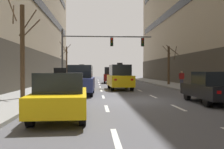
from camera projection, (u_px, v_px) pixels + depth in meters
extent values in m
plane|color=#515156|center=(133.00, 100.00, 14.38)|extent=(120.00, 120.00, 0.00)
cube|color=gray|center=(14.00, 100.00, 13.93)|extent=(3.46, 80.00, 0.14)
cube|color=silver|center=(116.00, 138.00, 6.29)|extent=(0.16, 2.00, 0.01)
cube|color=silver|center=(107.00, 108.00, 11.28)|extent=(0.16, 2.00, 0.01)
cube|color=silver|center=(103.00, 97.00, 16.26)|extent=(0.16, 2.00, 0.01)
cube|color=silver|center=(101.00, 91.00, 21.25)|extent=(0.16, 2.00, 0.01)
cube|color=silver|center=(100.00, 87.00, 26.24)|extent=(0.16, 2.00, 0.01)
cube|color=silver|center=(99.00, 84.00, 31.23)|extent=(0.16, 2.00, 0.01)
cube|color=silver|center=(99.00, 82.00, 36.22)|extent=(0.16, 2.00, 0.01)
cube|color=silver|center=(98.00, 81.00, 41.20)|extent=(0.16, 2.00, 0.01)
cube|color=silver|center=(98.00, 80.00, 46.19)|extent=(0.16, 2.00, 0.01)
cube|color=silver|center=(178.00, 108.00, 11.50)|extent=(0.16, 2.00, 0.01)
cube|color=silver|center=(153.00, 96.00, 16.49)|extent=(0.16, 2.00, 0.01)
cube|color=silver|center=(140.00, 90.00, 21.47)|extent=(0.16, 2.00, 0.01)
cube|color=silver|center=(131.00, 87.00, 26.46)|extent=(0.16, 2.00, 0.01)
cube|color=silver|center=(126.00, 84.00, 31.45)|extent=(0.16, 2.00, 0.01)
cube|color=silver|center=(121.00, 82.00, 36.44)|extent=(0.16, 2.00, 0.01)
cube|color=silver|center=(118.00, 81.00, 41.43)|extent=(0.16, 2.00, 0.01)
cube|color=silver|center=(116.00, 80.00, 46.42)|extent=(0.16, 2.00, 0.01)
cylinder|color=black|center=(72.00, 89.00, 18.91)|extent=(0.23, 0.66, 0.65)
cylinder|color=black|center=(93.00, 89.00, 18.98)|extent=(0.23, 0.66, 0.65)
cylinder|color=black|center=(67.00, 92.00, 16.26)|extent=(0.23, 0.66, 0.65)
cylinder|color=black|center=(91.00, 92.00, 16.32)|extent=(0.23, 0.66, 0.65)
cube|color=navy|center=(81.00, 84.00, 17.61)|extent=(1.93, 4.38, 0.89)
cube|color=black|center=(81.00, 72.00, 17.60)|extent=(1.65, 2.60, 0.89)
cube|color=white|center=(75.00, 81.00, 19.71)|extent=(0.20, 0.08, 0.14)
cube|color=red|center=(68.00, 83.00, 15.46)|extent=(0.20, 0.08, 0.14)
cube|color=white|center=(91.00, 81.00, 19.76)|extent=(0.20, 0.08, 0.14)
cube|color=red|center=(88.00, 83.00, 15.51)|extent=(0.20, 0.08, 0.14)
cylinder|color=black|center=(109.00, 85.00, 23.75)|extent=(0.26, 0.70, 0.69)
cylinder|color=black|center=(126.00, 85.00, 23.93)|extent=(0.26, 0.70, 0.69)
cylinder|color=black|center=(112.00, 87.00, 20.93)|extent=(0.26, 0.70, 0.69)
cylinder|color=black|center=(132.00, 87.00, 21.11)|extent=(0.26, 0.70, 0.69)
cube|color=yellow|center=(120.00, 81.00, 22.42)|extent=(2.12, 4.70, 0.95)
cube|color=black|center=(120.00, 70.00, 22.41)|extent=(1.79, 2.80, 0.95)
cube|color=white|center=(110.00, 78.00, 24.60)|extent=(0.21, 0.09, 0.15)
cube|color=red|center=(115.00, 80.00, 20.09)|extent=(0.21, 0.09, 0.15)
cube|color=white|center=(123.00, 78.00, 24.75)|extent=(0.21, 0.09, 0.15)
cube|color=red|center=(132.00, 80.00, 20.24)|extent=(0.21, 0.09, 0.15)
cube|color=black|center=(120.00, 64.00, 22.40)|extent=(0.47, 0.23, 0.19)
cylinder|color=black|center=(45.00, 104.00, 10.25)|extent=(0.24, 0.66, 0.65)
cylinder|color=black|center=(83.00, 104.00, 10.42)|extent=(0.24, 0.66, 0.65)
cylinder|color=black|center=(30.00, 116.00, 7.59)|extent=(0.24, 0.66, 0.65)
cylinder|color=black|center=(83.00, 115.00, 7.76)|extent=(0.24, 0.66, 0.65)
cube|color=yellow|center=(61.00, 100.00, 9.00)|extent=(2.00, 4.43, 0.63)
cube|color=black|center=(60.00, 82.00, 8.80)|extent=(1.66, 1.95, 0.67)
cube|color=white|center=(51.00, 92.00, 11.06)|extent=(0.20, 0.09, 0.14)
cube|color=red|center=(30.00, 106.00, 6.81)|extent=(0.20, 0.09, 0.14)
cube|color=white|center=(80.00, 92.00, 11.20)|extent=(0.20, 0.09, 0.14)
cube|color=red|center=(77.00, 105.00, 6.94)|extent=(0.20, 0.09, 0.14)
cube|color=black|center=(60.00, 70.00, 8.79)|extent=(0.44, 0.22, 0.18)
cylinder|color=black|center=(105.00, 80.00, 35.74)|extent=(0.25, 0.69, 0.68)
cylinder|color=black|center=(116.00, 80.00, 35.80)|extent=(0.25, 0.69, 0.68)
cylinder|color=black|center=(105.00, 81.00, 32.96)|extent=(0.25, 0.69, 0.68)
cylinder|color=black|center=(117.00, 81.00, 33.02)|extent=(0.25, 0.69, 0.68)
cube|color=maroon|center=(111.00, 77.00, 34.37)|extent=(2.06, 4.60, 0.93)
cube|color=black|center=(111.00, 71.00, 34.36)|extent=(1.74, 2.74, 0.93)
cube|color=white|center=(106.00, 76.00, 36.57)|extent=(0.21, 0.09, 0.14)
cube|color=red|center=(106.00, 76.00, 32.12)|extent=(0.21, 0.09, 0.14)
cube|color=white|center=(115.00, 76.00, 36.62)|extent=(0.21, 0.09, 0.14)
cube|color=red|center=(116.00, 76.00, 32.17)|extent=(0.21, 0.09, 0.14)
cylinder|color=black|center=(74.00, 85.00, 24.27)|extent=(0.23, 0.66, 0.65)
cylinder|color=black|center=(90.00, 85.00, 24.41)|extent=(0.23, 0.66, 0.65)
cylinder|color=black|center=(72.00, 87.00, 21.60)|extent=(0.23, 0.66, 0.65)
cylinder|color=black|center=(90.00, 87.00, 21.74)|extent=(0.23, 0.66, 0.65)
cube|color=yellow|center=(82.00, 81.00, 23.00)|extent=(1.91, 4.40, 0.89)
cube|color=black|center=(82.00, 71.00, 22.98)|extent=(1.64, 2.61, 0.89)
cube|color=white|center=(76.00, 78.00, 25.07)|extent=(0.20, 0.08, 0.14)
cube|color=red|center=(73.00, 80.00, 20.81)|extent=(0.20, 0.08, 0.14)
cube|color=white|center=(89.00, 78.00, 25.18)|extent=(0.20, 0.08, 0.14)
cube|color=red|center=(89.00, 80.00, 20.92)|extent=(0.20, 0.08, 0.14)
cube|color=black|center=(82.00, 65.00, 22.97)|extent=(0.44, 0.21, 0.18)
cylinder|color=black|center=(187.00, 95.00, 14.40)|extent=(0.24, 0.67, 0.67)
cylinder|color=black|center=(214.00, 94.00, 14.47)|extent=(0.24, 0.67, 0.67)
cylinder|color=black|center=(207.00, 100.00, 11.68)|extent=(0.24, 0.67, 0.67)
cube|color=black|center=(211.00, 91.00, 13.07)|extent=(1.96, 4.48, 0.64)
cube|color=black|center=(213.00, 78.00, 12.86)|extent=(1.66, 1.95, 0.69)
cube|color=white|center=(185.00, 86.00, 15.22)|extent=(0.20, 0.09, 0.14)
cube|color=red|center=(219.00, 92.00, 10.87)|extent=(0.20, 0.09, 0.14)
cube|color=white|center=(206.00, 86.00, 15.27)|extent=(0.20, 0.09, 0.14)
cylinder|color=#4C4C51|center=(62.00, 58.00, 24.16)|extent=(0.18, 0.18, 5.62)
cylinder|color=#4C4C51|center=(107.00, 37.00, 24.43)|extent=(8.76, 0.12, 0.12)
cube|color=black|center=(112.00, 42.00, 24.46)|extent=(0.28, 0.24, 0.84)
sphere|color=red|center=(112.00, 39.00, 24.32)|extent=(0.17, 0.17, 0.17)
sphere|color=#523505|center=(112.00, 42.00, 24.32)|extent=(0.17, 0.17, 0.17)
sphere|color=#073E10|center=(112.00, 44.00, 24.33)|extent=(0.17, 0.17, 0.17)
cube|color=black|center=(143.00, 42.00, 24.67)|extent=(0.28, 0.24, 0.84)
sphere|color=red|center=(143.00, 39.00, 24.53)|extent=(0.17, 0.17, 0.17)
sphere|color=#523505|center=(143.00, 42.00, 24.53)|extent=(0.17, 0.17, 0.17)
sphere|color=#073E10|center=(143.00, 45.00, 24.53)|extent=(0.17, 0.17, 0.17)
cylinder|color=#4C3823|center=(169.00, 65.00, 28.90)|extent=(0.26, 0.26, 4.39)
cylinder|color=#42301E|center=(172.00, 50.00, 28.13)|extent=(1.58, 0.47, 1.09)
cylinder|color=#42301E|center=(175.00, 53.00, 28.83)|extent=(0.28, 1.54, 1.51)
cylinder|color=#42301E|center=(166.00, 50.00, 28.51)|extent=(0.76, 0.82, 1.03)
cylinder|color=#4C3823|center=(67.00, 64.00, 36.41)|extent=(0.21, 0.21, 5.10)
cylinder|color=#42301E|center=(65.00, 50.00, 35.88)|extent=(1.05, 0.51, 0.89)
cylinder|color=#42301E|center=(68.00, 48.00, 36.82)|extent=(0.95, 0.34, 1.00)
cylinder|color=#42301E|center=(63.00, 54.00, 36.68)|extent=(0.74, 1.17, 0.98)
cylinder|color=#42301E|center=(64.00, 47.00, 35.74)|extent=(1.31, 0.83, 1.61)
cylinder|color=#4C3823|center=(22.00, 52.00, 14.28)|extent=(0.26, 0.26, 5.34)
cylinder|color=#42301E|center=(12.00, 10.00, 13.86)|extent=(0.81, 0.97, 1.45)
cylinder|color=#42301E|center=(32.00, 28.00, 14.85)|extent=(1.20, 0.87, 0.91)
cylinder|color=#42301E|center=(28.00, 23.00, 14.82)|extent=(1.18, 0.41, 1.55)
cylinder|color=#42301E|center=(13.00, 14.00, 14.10)|extent=(0.33, 0.99, 1.26)
cylinder|color=#383D59|center=(181.00, 83.00, 23.14)|extent=(0.13, 0.13, 0.78)
cylinder|color=#383D59|center=(182.00, 83.00, 23.17)|extent=(0.13, 0.13, 0.78)
cube|color=maroon|center=(182.00, 76.00, 23.15)|extent=(0.36, 0.23, 0.56)
sphere|color=#D8AD84|center=(182.00, 72.00, 23.14)|extent=(0.20, 0.20, 0.20)
cylinder|color=maroon|center=(179.00, 76.00, 23.11)|extent=(0.09, 0.09, 0.50)
cylinder|color=maroon|center=(184.00, 76.00, 23.18)|extent=(0.09, 0.09, 0.50)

